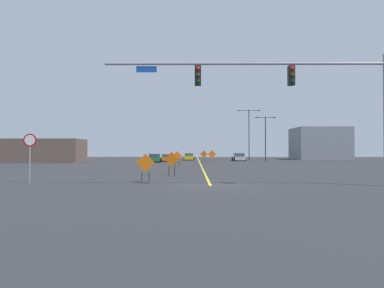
{
  "coord_description": "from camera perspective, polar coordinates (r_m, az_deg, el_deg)",
  "views": [
    {
      "loc": [
        -0.89,
        -18.13,
        1.91
      ],
      "look_at": [
        -1.1,
        20.34,
        2.59
      ],
      "focal_mm": 31.79,
      "sensor_mm": 36.0,
      "label": 1
    }
  ],
  "objects": [
    {
      "name": "construction_sign_median_far",
      "position": [
        50.55,
        2.0,
        -1.84
      ],
      "size": [
        1.1,
        0.25,
        1.86
      ],
      "color": "orange",
      "rests_on": "ground"
    },
    {
      "name": "stop_sign",
      "position": [
        21.82,
        -25.56,
        -0.65
      ],
      "size": [
        0.76,
        0.07,
        2.86
      ],
      "color": "gray",
      "rests_on": "ground"
    },
    {
      "name": "street_lamp_mid_right",
      "position": [
        65.19,
        9.54,
        2.26
      ],
      "size": [
        4.28,
        0.24,
        9.55
      ],
      "color": "black",
      "rests_on": "ground"
    },
    {
      "name": "roadside_building_east",
      "position": [
        73.86,
        20.59,
        0.06
      ],
      "size": [
        10.19,
        8.74,
        6.42
      ],
      "color": "gray",
      "rests_on": "ground"
    },
    {
      "name": "ground",
      "position": [
        18.25,
        3.13,
        -7.03
      ],
      "size": [
        150.82,
        150.82,
        0.0
      ],
      "primitive_type": "plane",
      "color": "#2D2D30"
    },
    {
      "name": "car_green_far",
      "position": [
        53.92,
        -6.28,
        -2.39
      ],
      "size": [
        2.2,
        4.35,
        1.31
      ],
      "color": "#196B38",
      "rests_on": "ground"
    },
    {
      "name": "construction_sign_left_lane",
      "position": [
        52.92,
        3.37,
        -1.81
      ],
      "size": [
        1.31,
        0.1,
        1.91
      ],
      "color": "orange",
      "rests_on": "ground"
    },
    {
      "name": "construction_sign_left_shoulder",
      "position": [
        38.76,
        -2.53,
        -2.17
      ],
      "size": [
        1.14,
        0.2,
        1.8
      ],
      "color": "orange",
      "rests_on": "ground"
    },
    {
      "name": "construction_sign_right_lane",
      "position": [
        20.72,
        -7.81,
        -3.38
      ],
      "size": [
        1.1,
        0.06,
        1.69
      ],
      "color": "orange",
      "rests_on": "ground"
    },
    {
      "name": "road_centre_stripe",
      "position": [
        60.06,
        1.17,
        -2.83
      ],
      "size": [
        0.16,
        83.79,
        0.01
      ],
      "color": "yellow",
      "rests_on": "ground"
    },
    {
      "name": "car_yellow_passing",
      "position": [
        64.04,
        -0.51,
        -2.19
      ],
      "size": [
        1.96,
        3.88,
        1.29
      ],
      "color": "gold",
      "rests_on": "ground"
    },
    {
      "name": "street_lamp_far_right",
      "position": [
        59.9,
        12.21,
        1.56
      ],
      "size": [
        3.55,
        0.24,
        7.68
      ],
      "color": "black",
      "rests_on": "ground"
    },
    {
      "name": "traffic_signal_assembly",
      "position": [
        19.12,
        15.87,
        9.39
      ],
      "size": [
        15.1,
        0.44,
        7.05
      ],
      "color": "gray",
      "rests_on": "ground"
    },
    {
      "name": "roadside_building_west",
      "position": [
        58.17,
        -23.45,
        -1.02
      ],
      "size": [
        11.63,
        5.69,
        3.64
      ],
      "color": "brown",
      "rests_on": "ground"
    },
    {
      "name": "construction_sign_median_near",
      "position": [
        24.63,
        -3.43,
        -2.81
      ],
      "size": [
        1.07,
        0.19,
        1.8
      ],
      "color": "orange",
      "rests_on": "ground"
    },
    {
      "name": "car_orange_approaching",
      "position": [
        57.51,
        -4.15,
        -2.33
      ],
      "size": [
        2.29,
        4.41,
        1.21
      ],
      "color": "orange",
      "rests_on": "ground"
    },
    {
      "name": "car_silver_distant",
      "position": [
        60.6,
        7.85,
        -2.23
      ],
      "size": [
        2.18,
        3.87,
        1.35
      ],
      "color": "#B7BABF",
      "rests_on": "ground"
    }
  ]
}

